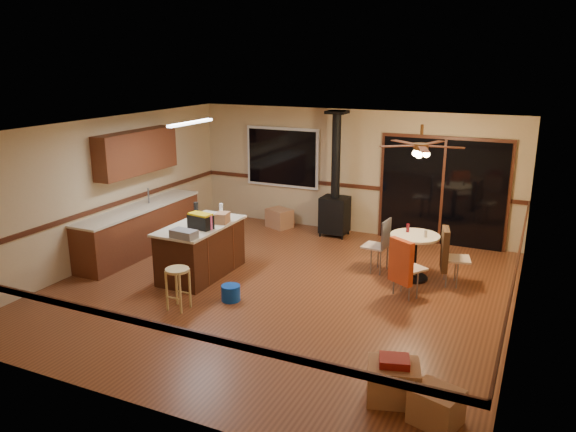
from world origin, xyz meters
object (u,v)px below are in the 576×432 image
Objects in this scene: chair_near at (402,262)px; box_corner_a at (393,382)px; chair_right at (446,249)px; bar_stool at (178,289)px; dining_table at (414,249)px; wood_stove at (335,202)px; blue_bucket at (231,293)px; chair_left at (381,240)px; box_under_window at (279,218)px; toolbox_grey at (184,234)px; toolbox_black at (201,222)px; box_corner_b at (436,407)px; kitchen_island at (201,250)px.

box_corner_a is at bearing -77.78° from chair_near.
bar_stool is at bearing -142.10° from chair_right.
dining_table reaches higher than bar_stool.
wood_stove is 5.93m from box_corner_a.
chair_left is (1.75, 2.15, 0.47)m from blue_bucket.
chair_right is 1.36× the size of box_under_window.
toolbox_black reaches higher than toolbox_grey.
wood_stove is at bearing 146.39° from chair_right.
chair_right reaches higher than box_corner_a.
dining_table is (2.05, -1.72, -0.20)m from wood_stove.
box_corner_b is at bearing -66.48° from chair_left.
blue_bucket is at bearing -32.13° from toolbox_black.
chair_near is (0.60, -0.95, 0.01)m from chair_left.
bar_stool is at bearing -129.95° from chair_left.
blue_bucket is at bearing 152.81° from box_corner_a.
dining_table is at bearing 32.99° from toolbox_grey.
wood_stove is 5.38× the size of box_corner_b.
kitchen_island is at bearing -171.86° from chair_near.
dining_table is 1.16× the size of chair_right.
dining_table reaches higher than box_corner_a.
dining_table is at bearing 90.28° from chair_near.
chair_near is at bearing 31.78° from bar_stool.
chair_left is 0.74× the size of chair_near.
box_corner_a is (0.59, -2.71, -0.39)m from chair_near.
toolbox_grey reaches higher than box_corner_a.
box_corner_a is 0.55m from box_corner_b.
chair_near is at bearing 8.14° from kitchen_island.
wood_stove is at bearing -2.19° from box_under_window.
toolbox_black reaches higher than kitchen_island.
wood_stove is at bearing 116.54° from box_corner_a.
wood_stove is 6.37m from box_corner_b.
chair_near reaches higher than blue_bucket.
chair_right is (3.87, 1.34, 0.14)m from kitchen_island.
chair_near is at bearing -37.95° from box_under_window.
toolbox_grey is 0.74× the size of box_corner_a.
box_corner_b is (4.26, -1.74, -0.77)m from toolbox_grey.
toolbox_black reaches higher than dining_table.
toolbox_black is 0.74× the size of box_corner_a.
chair_left is 1.00× the size of box_under_window.
wood_stove is 4.91× the size of box_under_window.
box_corner_a is at bearing -88.88° from chair_right.
box_corner_b is (1.09, -2.94, -0.41)m from chair_near.
kitchen_island reaches higher than box_under_window.
toolbox_black is (-1.16, -3.23, 0.28)m from wood_stove.
blue_bucket is 2.68m from chair_near.
chair_left and chair_right have the same top height.
bar_stool is at bearing -133.06° from blue_bucket.
chair_left is (-0.59, 0.09, 0.06)m from dining_table.
dining_table is 1.47× the size of box_corner_a.
toolbox_black is 0.80× the size of box_under_window.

